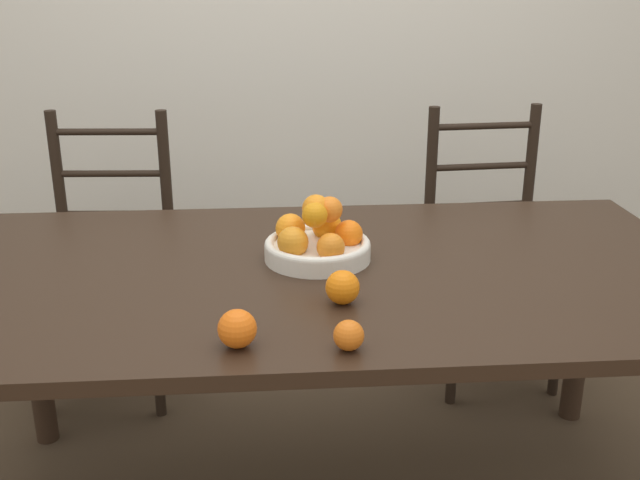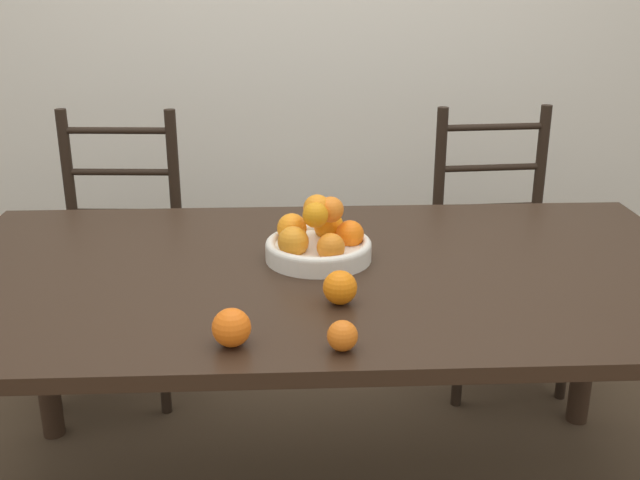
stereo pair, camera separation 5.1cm
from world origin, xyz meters
TOP-DOWN VIEW (x-y plane):
  - wall_back at (0.00, 1.51)m, footprint 8.00×0.06m
  - dining_table at (0.00, 0.00)m, footprint 1.90×1.01m
  - fruit_bowl at (-0.02, 0.06)m, footprint 0.27×0.27m
  - orange_loose_0 at (0.02, -0.21)m, footprint 0.08×0.08m
  - orange_loose_1 at (0.01, -0.42)m, footprint 0.06×0.06m
  - orange_loose_2 at (-0.21, -0.40)m, footprint 0.08×0.08m
  - chair_left at (-0.70, 0.78)m, footprint 0.44×0.43m
  - chair_right at (0.66, 0.78)m, footprint 0.45×0.43m

SIDE VIEW (x-z plane):
  - chair_left at x=-0.70m, z-range -0.03..0.95m
  - chair_right at x=0.66m, z-range -0.03..0.95m
  - dining_table at x=0.00m, z-range 0.29..1.03m
  - orange_loose_1 at x=0.01m, z-range 0.74..0.80m
  - orange_loose_0 at x=0.02m, z-range 0.74..0.82m
  - orange_loose_2 at x=-0.21m, z-range 0.74..0.82m
  - fruit_bowl at x=-0.02m, z-range 0.71..0.87m
  - wall_back at x=0.00m, z-range 0.00..2.60m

